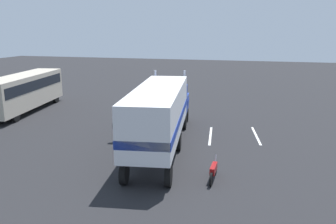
{
  "coord_description": "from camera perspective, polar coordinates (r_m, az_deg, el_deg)",
  "views": [
    {
      "loc": [
        -26.97,
        -6.81,
        7.49
      ],
      "look_at": [
        -3.01,
        -0.38,
        1.6
      ],
      "focal_mm": 37.53,
      "sensor_mm": 36.0,
      "label": 1
    }
  ],
  "objects": [
    {
      "name": "person_bystander",
      "position": [
        23.98,
        -8.37,
        -2.75
      ],
      "size": [
        0.39,
        0.48,
        1.63
      ],
      "color": "#2D3347",
      "rests_on": "ground_plane"
    },
    {
      "name": "ground_plane",
      "position": [
        28.8,
        0.82,
        -1.72
      ],
      "size": [
        120.0,
        120.0,
        0.0
      ],
      "primitive_type": "plane",
      "color": "#232326"
    },
    {
      "name": "lane_stripe_mid",
      "position": [
        26.1,
        14.12,
        -3.72
      ],
      "size": [
        4.37,
        0.86,
        0.01
      ],
      "primitive_type": "cube",
      "rotation": [
        0.0,
        0.0,
        0.16
      ],
      "color": "silver",
      "rests_on": "ground_plane"
    },
    {
      "name": "semi_truck",
      "position": [
        21.87,
        -1.13,
        0.23
      ],
      "size": [
        14.37,
        4.7,
        4.5
      ],
      "color": "#193399",
      "rests_on": "ground_plane"
    },
    {
      "name": "lane_stripe_near",
      "position": [
        25.47,
        6.91,
        -3.83
      ],
      "size": [
        4.39,
        0.65,
        0.01
      ],
      "primitive_type": "cube",
      "rotation": [
        0.0,
        0.0,
        0.11
      ],
      "color": "silver",
      "rests_on": "ground_plane"
    },
    {
      "name": "motorcycle",
      "position": [
        18.16,
        7.4,
        -9.46
      ],
      "size": [
        2.11,
        0.25,
        1.12
      ],
      "color": "black",
      "rests_on": "ground_plane"
    },
    {
      "name": "parked_bus",
      "position": [
        34.9,
        -22.36,
        3.41
      ],
      "size": [
        11.25,
        4.12,
        3.4
      ],
      "color": "#BFB29E",
      "rests_on": "ground_plane"
    }
  ]
}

